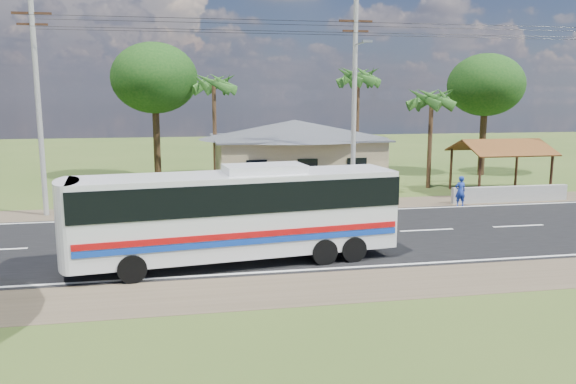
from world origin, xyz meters
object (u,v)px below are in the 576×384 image
waiting_shed (501,149)px  coach_bus (239,208)px  motorcycle (354,196)px  person (460,191)px

waiting_shed → coach_bus: coach_bus is taller
motorcycle → person: person is taller
motorcycle → person: 5.73m
motorcycle → person: bearing=-125.1°
waiting_shed → motorcycle: size_ratio=3.02×
waiting_shed → coach_bus: (-17.19, -11.89, -0.71)m
coach_bus → person: (12.76, 8.25, -1.18)m
motorcycle → person: size_ratio=1.03×
waiting_shed → coach_bus: size_ratio=0.45×
waiting_shed → coach_bus: 20.91m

